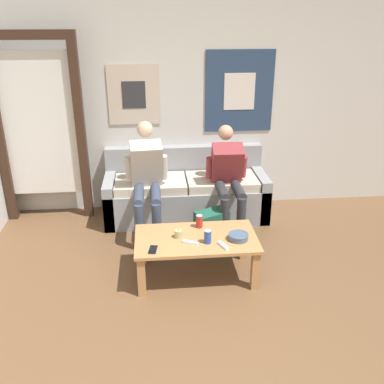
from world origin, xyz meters
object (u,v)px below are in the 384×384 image
object	(u,v)px
coffee_table	(196,244)
game_controller_near_left	(223,246)
backpack	(212,228)
person_seated_teen	(228,176)
drink_can_blue	(208,237)
couch	(186,194)
ceramic_bowl	(238,236)
person_seated_adult	(147,177)
drink_can_red	(199,221)
cell_phone	(153,250)
pillar_candle	(178,234)
game_controller_near_right	(190,243)

from	to	relation	value
coffee_table	game_controller_near_left	xyz separation A→B (m)	(0.22, -0.19, 0.08)
coffee_table	backpack	distance (m)	0.67
person_seated_teen	drink_can_blue	xyz separation A→B (m)	(-0.37, -1.05, -0.16)
couch	ceramic_bowl	xyz separation A→B (m)	(0.37, -1.37, 0.15)
person_seated_adult	drink_can_red	bearing A→B (deg)	-55.68
cell_phone	coffee_table	bearing A→B (deg)	25.23
ceramic_bowl	pillar_candle	distance (m)	0.55
backpack	game_controller_near_left	world-z (taller)	game_controller_near_left
coffee_table	drink_can_red	world-z (taller)	drink_can_red
backpack	cell_phone	bearing A→B (deg)	-128.61
pillar_candle	cell_phone	bearing A→B (deg)	-139.01
person_seated_teen	person_seated_adult	bearing A→B (deg)	-178.65
coffee_table	drink_can_red	size ratio (longest dim) A/B	9.07
drink_can_blue	game_controller_near_left	xyz separation A→B (m)	(0.13, -0.08, -0.05)
person_seated_teen	game_controller_near_left	world-z (taller)	person_seated_teen
backpack	ceramic_bowl	bearing A→B (deg)	-78.29
coffee_table	pillar_candle	bearing A→B (deg)	173.68
backpack	cell_phone	distance (m)	1.05
backpack	person_seated_teen	bearing A→B (deg)	56.90
person_seated_adult	game_controller_near_right	world-z (taller)	person_seated_adult
backpack	couch	bearing A→B (deg)	108.07
pillar_candle	drink_can_red	size ratio (longest dim) A/B	0.68
pillar_candle	drink_can_red	world-z (taller)	drink_can_red
drink_can_red	backpack	bearing A→B (deg)	65.52
coffee_table	cell_phone	world-z (taller)	cell_phone
game_controller_near_left	drink_can_blue	bearing A→B (deg)	147.41
drink_can_red	cell_phone	world-z (taller)	drink_can_red
pillar_candle	person_seated_teen	bearing A→B (deg)	56.29
drink_can_blue	game_controller_near_right	distance (m)	0.16
person_seated_adult	cell_phone	bearing A→B (deg)	-87.64
ceramic_bowl	pillar_candle	xyz separation A→B (m)	(-0.54, 0.09, 0.00)
coffee_table	cell_phone	size ratio (longest dim) A/B	7.75
couch	ceramic_bowl	size ratio (longest dim) A/B	10.34
ceramic_bowl	cell_phone	xyz separation A→B (m)	(-0.78, -0.11, -0.03)
ceramic_bowl	person_seated_adult	bearing A→B (deg)	129.45
pillar_candle	game_controller_near_right	world-z (taller)	pillar_candle
couch	person_seated_teen	distance (m)	0.66
coffee_table	person_seated_teen	size ratio (longest dim) A/B	0.98
couch	backpack	xyz separation A→B (m)	(0.22, -0.69, -0.11)
pillar_candle	game_controller_near_left	size ratio (longest dim) A/B	0.58
person_seated_adult	person_seated_teen	size ratio (longest dim) A/B	1.06
drink_can_red	game_controller_near_right	xyz separation A→B (m)	(-0.11, -0.31, -0.05)
game_controller_near_right	pillar_candle	bearing A→B (deg)	127.99
person_seated_teen	drink_can_blue	world-z (taller)	person_seated_teen
coffee_table	person_seated_adult	bearing A→B (deg)	115.63
drink_can_blue	cell_phone	xyz separation A→B (m)	(-0.49, -0.08, -0.06)
person_seated_adult	ceramic_bowl	xyz separation A→B (m)	(0.82, -1.00, -0.22)
person_seated_adult	game_controller_near_left	xyz separation A→B (m)	(0.67, -1.12, -0.24)
game_controller_near_left	backpack	bearing A→B (deg)	88.83
coffee_table	ceramic_bowl	bearing A→B (deg)	-11.06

